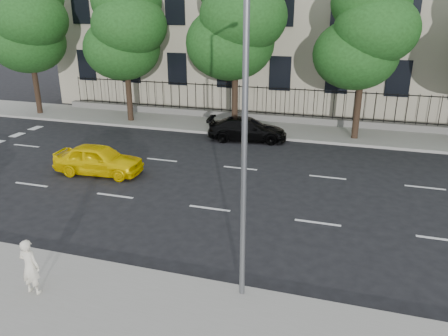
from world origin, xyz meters
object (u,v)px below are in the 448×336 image
object	(u,v)px
woman_near	(30,267)
black_sedan	(247,129)
yellow_taxi	(99,159)
street_light	(251,98)

from	to	relation	value
woman_near	black_sedan	bearing A→B (deg)	-94.88
yellow_taxi	black_sedan	size ratio (longest dim) A/B	0.90
yellow_taxi	black_sedan	world-z (taller)	yellow_taxi
black_sedan	woman_near	distance (m)	15.46
street_light	black_sedan	distance (m)	14.40
black_sedan	woman_near	bearing A→B (deg)	165.10
black_sedan	street_light	bearing A→B (deg)	-173.91
yellow_taxi	woman_near	bearing A→B (deg)	-162.53
street_light	woman_near	world-z (taller)	street_light
black_sedan	woman_near	xyz separation A→B (m)	(-1.89, -15.34, 0.28)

